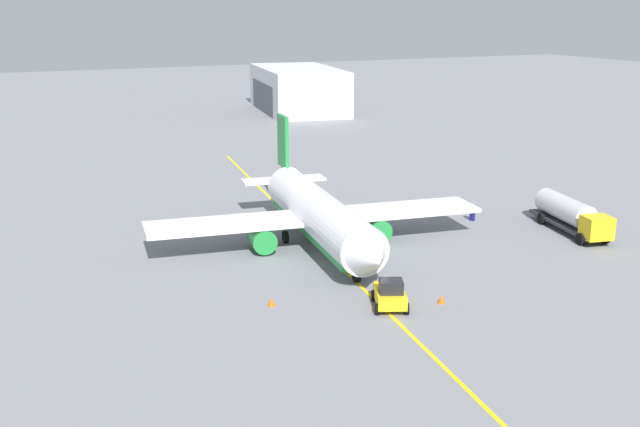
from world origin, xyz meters
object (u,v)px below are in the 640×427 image
Objects in this scene: safety_cone_wingtip at (271,302)px; pushback_tug at (390,294)px; refueling_worker at (472,212)px; safety_cone_nose at (441,299)px; airplane at (318,215)px; fuel_tanker at (571,214)px.

pushback_tug is at bearing 62.12° from safety_cone_wingtip.
refueling_worker reaches higher than safety_cone_nose.
airplane reaches higher than safety_cone_nose.
fuel_tanker is at bearing 99.24° from safety_cone_wingtip.
safety_cone_nose is at bearing 78.35° from pushback_tug.
airplane is at bearing -172.56° from safety_cone_nose.
fuel_tanker is 9.25m from refueling_worker.
airplane is 49.17× the size of safety_cone_wingtip.
safety_cone_wingtip reaches higher than safety_cone_nose.
airplane is 15.54m from pushback_tug.
fuel_tanker is 6.47× the size of refueling_worker.
safety_cone_wingtip is at bearing -112.79° from safety_cone_nose.
airplane is 2.73× the size of fuel_tanker.
fuel_tanker is 18.03× the size of safety_cone_wingtip.
pushback_tug is 6.99× the size of safety_cone_nose.
airplane is 16.45m from safety_cone_nose.
pushback_tug is at bearing -6.12° from airplane.
fuel_tanker is at bearing 39.44° from refueling_worker.
safety_cone_nose is at bearing 67.21° from safety_cone_wingtip.
refueling_worker is 22.58m from safety_cone_nose.
refueling_worker is at bearing -140.56° from fuel_tanker.
pushback_tug is 24.70m from refueling_worker.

